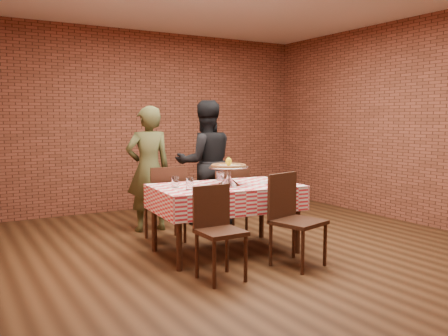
% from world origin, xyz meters
% --- Properties ---
extents(ground, '(6.00, 6.00, 0.00)m').
position_xyz_m(ground, '(0.00, 0.00, 0.00)').
color(ground, black).
rests_on(ground, ground).
extents(back_wall, '(5.50, 0.00, 5.50)m').
position_xyz_m(back_wall, '(0.00, 3.00, 1.45)').
color(back_wall, brown).
rests_on(back_wall, ground).
extents(table, '(1.62, 1.05, 0.75)m').
position_xyz_m(table, '(-0.32, 0.07, 0.38)').
color(table, '#381E11').
rests_on(table, ground).
extents(tablecloth, '(1.66, 1.08, 0.27)m').
position_xyz_m(tablecloth, '(-0.32, 0.07, 0.62)').
color(tablecloth, red).
rests_on(tablecloth, table).
extents(pizza_stand, '(0.55, 0.55, 0.20)m').
position_xyz_m(pizza_stand, '(-0.29, 0.05, 0.86)').
color(pizza_stand, silver).
rests_on(pizza_stand, tablecloth).
extents(pizza, '(0.48, 0.48, 0.03)m').
position_xyz_m(pizza, '(-0.29, 0.05, 0.96)').
color(pizza, beige).
rests_on(pizza, pizza_stand).
extents(lemon, '(0.09, 0.09, 0.09)m').
position_xyz_m(lemon, '(-0.29, 0.05, 1.02)').
color(lemon, yellow).
rests_on(lemon, pizza).
extents(water_glass_left, '(0.08, 0.08, 0.12)m').
position_xyz_m(water_glass_left, '(-0.81, -0.04, 0.82)').
color(water_glass_left, white).
rests_on(water_glass_left, tablecloth).
extents(water_glass_right, '(0.08, 0.08, 0.12)m').
position_xyz_m(water_glass_right, '(-0.87, 0.19, 0.82)').
color(water_glass_right, white).
rests_on(water_glass_right, tablecloth).
extents(side_plate, '(0.15, 0.15, 0.01)m').
position_xyz_m(side_plate, '(0.14, -0.06, 0.76)').
color(side_plate, white).
rests_on(side_plate, tablecloth).
extents(sweetener_packet_a, '(0.06, 0.06, 0.00)m').
position_xyz_m(sweetener_packet_a, '(0.27, -0.18, 0.76)').
color(sweetener_packet_a, white).
rests_on(sweetener_packet_a, tablecloth).
extents(sweetener_packet_b, '(0.06, 0.06, 0.00)m').
position_xyz_m(sweetener_packet_b, '(0.29, -0.14, 0.76)').
color(sweetener_packet_b, white).
rests_on(sweetener_packet_b, tablecloth).
extents(condiment_caddy, '(0.10, 0.09, 0.12)m').
position_xyz_m(condiment_caddy, '(-0.22, 0.37, 0.82)').
color(condiment_caddy, silver).
rests_on(condiment_caddy, tablecloth).
extents(chair_near_left, '(0.39, 0.39, 0.87)m').
position_xyz_m(chair_near_left, '(-0.82, -0.70, 0.43)').
color(chair_near_left, '#381E11').
rests_on(chair_near_left, ground).
extents(chair_near_right, '(0.55, 0.55, 0.93)m').
position_xyz_m(chair_near_right, '(0.06, -0.73, 0.47)').
color(chair_near_right, '#381E11').
rests_on(chair_near_right, ground).
extents(chair_far_left, '(0.50, 0.50, 0.92)m').
position_xyz_m(chair_far_left, '(-0.69, 0.87, 0.46)').
color(chair_far_left, '#381E11').
rests_on(chair_far_left, ground).
extents(chair_far_right, '(0.41, 0.41, 0.88)m').
position_xyz_m(chair_far_right, '(0.19, 0.84, 0.44)').
color(chair_far_right, '#381E11').
rests_on(chair_far_right, ground).
extents(diner_olive, '(0.63, 0.44, 1.65)m').
position_xyz_m(diner_olive, '(-0.67, 1.46, 0.83)').
color(diner_olive, '#424423').
rests_on(diner_olive, ground).
extents(diner_black, '(0.97, 0.83, 1.74)m').
position_xyz_m(diner_black, '(0.17, 1.43, 0.87)').
color(diner_black, black).
rests_on(diner_black, ground).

